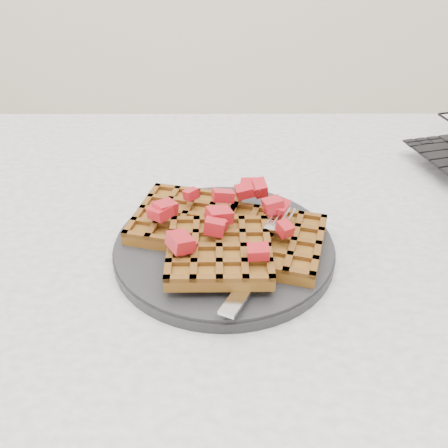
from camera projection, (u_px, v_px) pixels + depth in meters
name	position (u px, v px, depth m)	size (l,w,h in m)	color
table	(339.00, 317.00, 0.64)	(1.20, 0.80, 0.75)	silver
plate	(224.00, 247.00, 0.56)	(0.25, 0.25, 0.02)	black
waffles	(224.00, 235.00, 0.55)	(0.23, 0.20, 0.03)	brown
strawberry_pile	(224.00, 213.00, 0.54)	(0.15, 0.15, 0.02)	maroon
fork	(264.00, 258.00, 0.52)	(0.02, 0.18, 0.02)	silver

